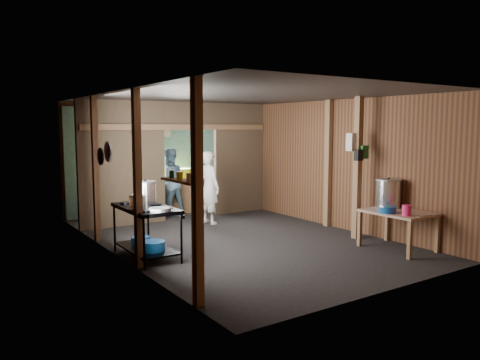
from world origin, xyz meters
TOP-DOWN VIEW (x-y plane):
  - floor at (0.00, 0.00)m, footprint 4.50×7.00m
  - ceiling at (0.00, 0.00)m, footprint 4.50×7.00m
  - wall_back at (0.00, 3.50)m, footprint 4.50×0.00m
  - wall_front at (0.00, -3.50)m, footprint 4.50×0.00m
  - wall_left at (-2.25, 0.00)m, footprint 0.00×7.00m
  - wall_right at (2.25, 0.00)m, footprint 0.00×7.00m
  - partition_left at (-1.32, 2.20)m, footprint 1.85×0.10m
  - partition_right at (1.57, 2.20)m, footprint 1.35×0.10m
  - partition_header at (0.25, 2.20)m, footprint 1.30×0.10m
  - turquoise_panel at (0.00, 3.44)m, footprint 4.40×0.06m
  - back_counter at (0.30, 2.95)m, footprint 1.20×0.50m
  - wall_clock at (0.25, 3.40)m, footprint 0.20×0.03m
  - post_left_a at (-2.18, -2.60)m, footprint 0.10×0.12m
  - post_left_b at (-2.18, -0.80)m, footprint 0.10×0.12m
  - post_left_c at (-2.18, 1.20)m, footprint 0.10×0.12m
  - post_right at (2.18, -0.20)m, footprint 0.10×0.12m
  - post_free at (1.85, -1.30)m, footprint 0.12×0.12m
  - cross_beam at (0.00, 2.15)m, footprint 4.40×0.12m
  - pan_lid_big at (-2.21, 0.40)m, footprint 0.03×0.34m
  - pan_lid_small at (-2.21, 0.80)m, footprint 0.03×0.30m
  - wall_shelf at (-2.15, -2.10)m, footprint 0.14×0.80m
  - jar_white at (-2.15, -2.35)m, footprint 0.07×0.07m
  - jar_yellow at (-2.15, -2.10)m, footprint 0.08×0.08m
  - jar_green at (-2.15, -1.88)m, footprint 0.06×0.06m
  - bag_white at (1.80, -1.22)m, footprint 0.22×0.15m
  - bag_green at (1.92, -1.36)m, footprint 0.16×0.12m
  - bag_black at (1.78, -1.38)m, footprint 0.14×0.10m
  - gas_range at (-1.88, -0.35)m, footprint 0.71×1.38m
  - prep_table at (1.83, -2.24)m, footprint 0.80×1.10m
  - stove_pot_large at (-1.71, 0.06)m, footprint 0.38×0.38m
  - stove_pot_med at (-2.05, -0.44)m, footprint 0.34×0.34m
  - frying_pan at (-1.88, -0.87)m, footprint 0.48×0.61m
  - blue_tub_front at (-1.88, -0.61)m, footprint 0.37×0.37m
  - blue_tub_back at (-1.88, -0.11)m, footprint 0.31×0.31m
  - stock_pot at (2.01, -1.88)m, footprint 0.48×0.48m
  - wash_basin at (1.56, -2.22)m, footprint 0.37×0.37m
  - pink_bucket at (1.62, -2.56)m, footprint 0.19×0.19m
  - knife at (1.82, -2.75)m, footprint 0.30×0.09m
  - yellow_tub at (0.44, 2.95)m, footprint 0.37×0.37m
  - cook at (0.27, 1.38)m, footprint 0.44×0.61m
  - worker_back at (-0.05, 2.67)m, footprint 0.78×0.62m

SIDE VIEW (x-z plane):
  - floor at x=0.00m, z-range 0.00..0.00m
  - blue_tub_back at x=-1.88m, z-range 0.16..0.28m
  - blue_tub_front at x=-1.88m, z-range 0.16..0.31m
  - prep_table at x=1.83m, z-range 0.00..0.65m
  - gas_range at x=-1.88m, z-range 0.00..0.81m
  - back_counter at x=0.30m, z-range 0.00..0.85m
  - knife at x=1.82m, z-range 0.65..0.66m
  - wash_basin at x=1.56m, z-range 0.65..0.75m
  - pink_bucket at x=1.62m, z-range 0.65..0.82m
  - cook at x=0.27m, z-range 0.00..1.55m
  - worker_back at x=-0.05m, z-range 0.00..1.57m
  - frying_pan at x=-1.88m, z-range 0.80..0.88m
  - stock_pot at x=2.01m, z-range 0.63..1.15m
  - stove_pot_med at x=-2.05m, z-range 0.79..1.02m
  - yellow_tub at x=0.44m, z-range 0.85..1.06m
  - stove_pot_large at x=-1.71m, z-range 0.79..1.16m
  - turquoise_panel at x=0.00m, z-range 0.00..2.50m
  - wall_back at x=0.00m, z-range 0.00..2.60m
  - wall_front at x=0.00m, z-range 0.00..2.60m
  - wall_left at x=-2.25m, z-range 0.00..2.60m
  - wall_right at x=2.25m, z-range 0.00..2.60m
  - partition_left at x=-1.32m, z-range 0.00..2.60m
  - partition_right at x=1.57m, z-range 0.00..2.60m
  - post_left_a at x=-2.18m, z-range 0.00..2.60m
  - post_left_b at x=-2.18m, z-range 0.00..2.60m
  - post_left_c at x=-2.18m, z-range 0.00..2.60m
  - post_right at x=2.18m, z-range 0.00..2.60m
  - post_free at x=1.85m, z-range 0.00..2.60m
  - wall_shelf at x=-2.15m, z-range 1.39..1.41m
  - jar_white at x=-2.15m, z-range 1.42..1.52m
  - jar_yellow at x=-2.15m, z-range 1.42..1.52m
  - jar_green at x=-2.15m, z-range 1.42..1.52m
  - pan_lid_small at x=-2.21m, z-range 1.40..1.70m
  - bag_black at x=1.78m, z-range 1.45..1.65m
  - bag_green at x=1.92m, z-range 1.48..1.72m
  - pan_lid_big at x=-2.21m, z-range 1.48..1.82m
  - bag_white at x=1.80m, z-range 1.62..1.94m
  - wall_clock at x=0.25m, z-range 1.80..2.00m
  - cross_beam at x=0.00m, z-range 1.99..2.11m
  - partition_header at x=0.25m, z-range 2.00..2.60m
  - ceiling at x=0.00m, z-range 2.60..2.60m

